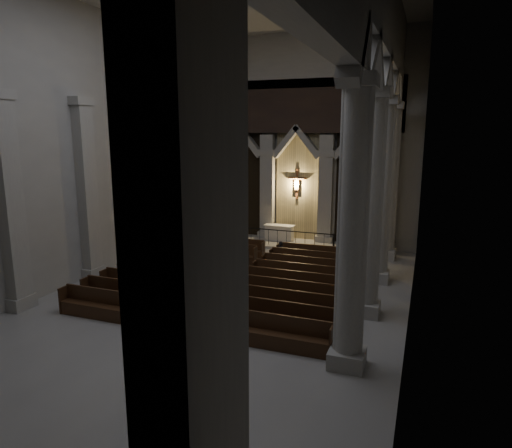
# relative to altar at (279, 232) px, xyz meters

# --- Properties ---
(room) EXTENTS (24.00, 24.10, 12.00)m
(room) POSITION_rel_altar_xyz_m (0.84, -11.00, 6.99)
(room) COLOR gray
(room) RESTS_ON ground
(sanctuary_wall) EXTENTS (14.00, 0.77, 12.00)m
(sanctuary_wall) POSITION_rel_altar_xyz_m (0.84, 0.54, 6.00)
(sanctuary_wall) COLOR #A29F97
(sanctuary_wall) RESTS_ON ground
(right_arcade) EXTENTS (1.00, 24.00, 12.00)m
(right_arcade) POSITION_rel_altar_xyz_m (6.34, -9.67, 7.22)
(right_arcade) COLOR #A29F97
(right_arcade) RESTS_ON ground
(left_pilasters) EXTENTS (0.60, 13.00, 8.03)m
(left_pilasters) POSITION_rel_altar_xyz_m (-5.91, -7.50, 3.30)
(left_pilasters) COLOR #A29F97
(left_pilasters) RESTS_ON ground
(sanctuary_step) EXTENTS (8.50, 2.60, 0.15)m
(sanctuary_step) POSITION_rel_altar_xyz_m (0.84, -0.40, -0.54)
(sanctuary_step) COLOR #A29F97
(sanctuary_step) RESTS_ON ground
(altar) EXTENTS (1.80, 0.72, 0.92)m
(altar) POSITION_rel_altar_xyz_m (0.00, 0.00, 0.00)
(altar) COLOR silver
(altar) RESTS_ON sanctuary_step
(altar_rail) EXTENTS (5.52, 0.09, 1.09)m
(altar_rail) POSITION_rel_altar_xyz_m (0.84, -1.29, 0.11)
(altar_rail) COLOR black
(altar_rail) RESTS_ON ground
(candle_stand_left) EXTENTS (0.22, 0.22, 1.30)m
(candle_stand_left) POSITION_rel_altar_xyz_m (-2.40, -1.92, -0.26)
(candle_stand_left) COLOR #A58533
(candle_stand_left) RESTS_ON ground
(candle_stand_right) EXTENTS (0.24, 0.24, 1.42)m
(candle_stand_right) POSITION_rel_altar_xyz_m (4.28, -1.93, -0.22)
(candle_stand_right) COLOR #A58533
(candle_stand_right) RESTS_ON ground
(pews) EXTENTS (10.03, 9.56, 1.03)m
(pews) POSITION_rel_altar_xyz_m (0.84, -8.61, -0.28)
(pews) COLOR black
(pews) RESTS_ON ground
(worshipper) EXTENTS (0.51, 0.41, 1.22)m
(worshipper) POSITION_rel_altar_xyz_m (1.53, -4.60, -0.00)
(worshipper) COLOR black
(worshipper) RESTS_ON ground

